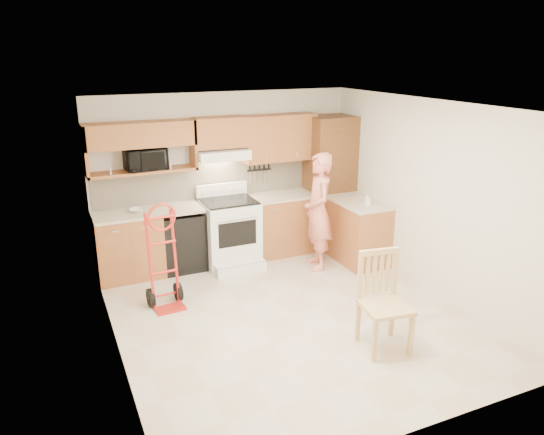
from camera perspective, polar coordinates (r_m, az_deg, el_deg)
floor at (r=6.42m, az=1.86°, el=-10.74°), size 4.00×4.50×0.02m
ceiling at (r=5.66m, az=2.12°, el=12.25°), size 4.00×4.50×0.02m
wall_back at (r=7.94m, az=-5.22°, el=4.60°), size 4.00×0.02×2.50m
wall_front at (r=4.16m, az=15.92°, el=-8.75°), size 4.00×0.02×2.50m
wall_left at (r=5.39m, az=-17.62°, el=-2.66°), size 0.02×4.50×2.50m
wall_right at (r=7.00m, az=16.93°, el=2.09°), size 0.02×4.50×2.50m
backsplash at (r=7.92m, az=-5.15°, el=4.21°), size 3.92×0.03×0.55m
lower_cab_left at (r=7.54m, az=-15.47°, el=-3.09°), size 0.90×0.60×0.90m
dishwasher at (r=7.67m, az=-9.93°, el=-2.51°), size 0.60×0.60×0.85m
lower_cab_right at (r=8.18m, az=1.16°, el=-0.75°), size 1.14×0.60×0.90m
countertop_left at (r=7.43m, az=-13.49°, el=0.61°), size 1.50×0.63×0.04m
countertop_right at (r=8.04m, az=1.18°, el=2.43°), size 1.14×0.63×0.04m
cab_return_right at (r=7.93m, az=9.34°, el=-1.61°), size 0.60×1.00×0.90m
countertop_return at (r=7.79m, az=9.51°, el=1.66°), size 0.63×1.00×0.04m
pantry_tall at (r=8.38m, az=6.27°, el=3.88°), size 0.70×0.60×2.10m
upper_cab_left at (r=7.33m, az=-14.30°, el=8.83°), size 1.50×0.33×0.34m
upper_shelf_mw at (r=7.42m, az=-14.00°, el=4.95°), size 1.50×0.33×0.04m
upper_cab_center at (r=7.61m, az=-5.79°, el=9.30°), size 0.76×0.33×0.44m
upper_cab_right at (r=7.97m, az=0.80°, el=8.77°), size 1.14×0.33×0.70m
range_hood at (r=7.60m, az=-5.56°, el=6.93°), size 0.76×0.46×0.14m
knife_strip at (r=8.08m, az=-1.39°, el=4.84°), size 0.40×0.05×0.29m
microwave at (r=7.39m, az=-13.74°, el=6.27°), size 0.58×0.43×0.30m
range at (r=7.65m, az=-4.54°, el=-1.10°), size 0.79×1.04×1.16m
person at (r=7.48m, az=5.11°, el=0.64°), size 0.55×0.70×1.71m
hand_truck at (r=6.48m, az=-11.72°, el=-4.77°), size 0.52×0.48×1.22m
dining_chair at (r=5.65m, az=12.39°, el=-9.20°), size 0.55×0.59×1.06m
soap_bottle at (r=7.59m, az=10.42°, el=2.01°), size 0.10×0.10×0.17m
bowl at (r=7.39m, az=-14.66°, el=0.79°), size 0.26×0.26×0.05m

